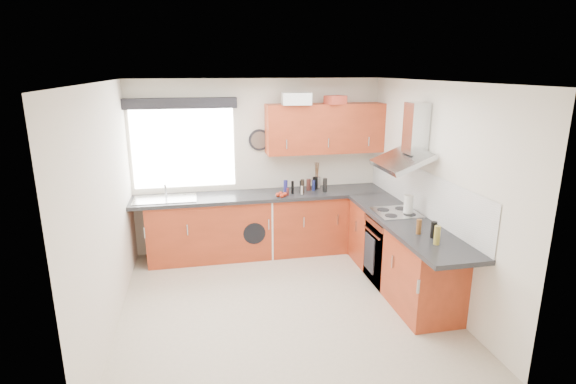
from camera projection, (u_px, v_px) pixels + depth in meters
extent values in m
plane|color=beige|center=(282.00, 304.00, 5.20)|extent=(3.60, 3.60, 0.00)
cube|color=white|center=(281.00, 82.00, 4.53)|extent=(3.60, 3.60, 0.02)
cube|color=silver|center=(258.00, 166.00, 6.57)|extent=(3.60, 0.02, 2.50)
cube|color=silver|center=(328.00, 271.00, 3.17)|extent=(3.60, 0.02, 2.50)
cube|color=silver|center=(106.00, 210.00, 4.52)|extent=(0.02, 3.60, 2.50)
cube|color=silver|center=(433.00, 192.00, 5.21)|extent=(0.02, 3.60, 2.50)
cube|color=silver|center=(184.00, 148.00, 6.28)|extent=(1.40, 0.02, 1.10)
cube|color=black|center=(181.00, 103.00, 6.02)|extent=(1.50, 0.18, 0.14)
cube|color=white|center=(420.00, 191.00, 5.51)|extent=(0.01, 3.00, 0.54)
cube|color=maroon|center=(255.00, 226.00, 6.49)|extent=(3.00, 0.58, 0.86)
cube|color=maroon|center=(360.00, 219.00, 6.79)|extent=(0.60, 0.60, 0.86)
cube|color=maroon|center=(400.00, 254.00, 5.52)|extent=(0.58, 2.10, 0.86)
cube|color=black|center=(262.00, 196.00, 6.38)|extent=(3.60, 0.62, 0.05)
cube|color=black|center=(407.00, 223.00, 5.25)|extent=(0.62, 2.42, 0.05)
cube|color=black|center=(394.00, 250.00, 5.66)|extent=(0.56, 0.58, 0.85)
cube|color=#B2B7BA|center=(396.00, 213.00, 5.53)|extent=(0.52, 0.52, 0.01)
cube|color=maroon|center=(325.00, 128.00, 6.44)|extent=(1.70, 0.35, 0.70)
cube|color=silver|center=(252.00, 226.00, 6.49)|extent=(0.62, 0.60, 0.85)
cylinder|color=black|center=(260.00, 140.00, 6.43)|extent=(0.31, 0.04, 0.31)
cube|color=silver|center=(296.00, 99.00, 6.14)|extent=(0.41, 0.32, 0.16)
cube|color=#B33B27|center=(335.00, 100.00, 6.25)|extent=(0.31, 0.28, 0.12)
cylinder|color=gray|center=(317.00, 182.00, 6.71)|extent=(0.14, 0.14, 0.16)
cylinder|color=silver|center=(408.00, 205.00, 5.45)|extent=(0.13, 0.13, 0.24)
cylinder|color=black|center=(325.00, 185.00, 6.45)|extent=(0.06, 0.06, 0.20)
cylinder|color=#441D18|center=(309.00, 185.00, 6.55)|extent=(0.07, 0.07, 0.16)
cylinder|color=#551E1E|center=(288.00, 192.00, 6.29)|extent=(0.04, 0.04, 0.10)
cylinder|color=navy|center=(286.00, 187.00, 6.38)|extent=(0.06, 0.06, 0.19)
cylinder|color=black|center=(302.00, 187.00, 6.33)|extent=(0.05, 0.05, 0.22)
cylinder|color=black|center=(293.00, 187.00, 6.36)|extent=(0.04, 0.04, 0.18)
cylinder|color=black|center=(302.00, 186.00, 6.44)|extent=(0.07, 0.07, 0.17)
cylinder|color=#B0A396|center=(302.00, 190.00, 6.33)|extent=(0.04, 0.04, 0.13)
cylinder|color=navy|center=(314.00, 185.00, 6.53)|extent=(0.05, 0.05, 0.15)
cylinder|color=black|center=(315.00, 183.00, 6.62)|extent=(0.08, 0.08, 0.18)
cylinder|color=olive|center=(437.00, 235.00, 4.53)|extent=(0.06, 0.06, 0.20)
cylinder|color=black|center=(434.00, 230.00, 4.71)|extent=(0.06, 0.06, 0.17)
cylinder|color=brown|center=(419.00, 227.00, 4.82)|extent=(0.05, 0.05, 0.16)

